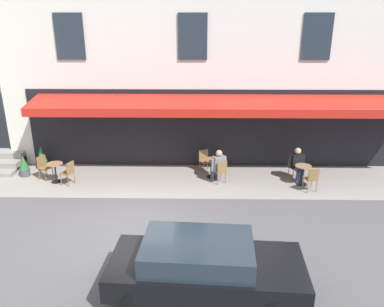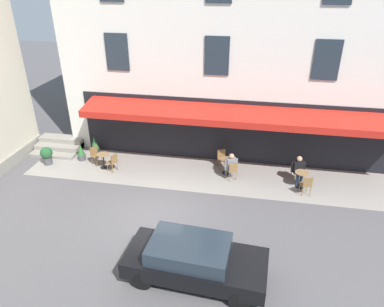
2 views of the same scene
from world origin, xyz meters
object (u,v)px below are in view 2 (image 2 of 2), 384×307
at_px(cafe_table_mid_terrace, 103,159).
at_px(potted_plant_by_steps, 95,146).
at_px(seated_patron_in_grey, 230,165).
at_px(cafe_chair_wicker_near_door, 113,161).
at_px(potted_plant_mid_terrace, 81,152).
at_px(cafe_chair_wicker_facing_street, 297,169).
at_px(parked_car_black, 194,259).
at_px(cafe_chair_wicker_back_row, 232,169).
at_px(cafe_chair_wicker_corner_left, 307,184).
at_px(cafe_chair_wicker_corner_right, 222,157).
at_px(cafe_chair_wicker_by_window, 95,154).
at_px(potted_plant_under_sign, 47,155).
at_px(cafe_table_near_entrance, 301,177).
at_px(seated_companion_in_black, 299,169).
at_px(cafe_table_streetside, 227,164).

height_order(cafe_table_mid_terrace, potted_plant_by_steps, potted_plant_by_steps).
height_order(cafe_table_mid_terrace, seated_patron_in_grey, seated_patron_in_grey).
distance_m(cafe_chair_wicker_near_door, potted_plant_mid_terrace, 2.18).
xyz_separation_m(cafe_chair_wicker_facing_street, potted_plant_mid_terrace, (10.52, -0.01, -0.13)).
distance_m(cafe_chair_wicker_facing_street, parked_car_black, 7.46).
distance_m(cafe_chair_wicker_back_row, potted_plant_mid_terrace, 7.67).
bearing_deg(cafe_chair_wicker_corner_left, parked_car_black, 53.90).
bearing_deg(parked_car_black, cafe_chair_wicker_back_row, -96.62).
bearing_deg(cafe_table_mid_terrace, cafe_chair_wicker_corner_right, -168.78).
relative_size(cafe_chair_wicker_by_window, potted_plant_by_steps, 0.91).
bearing_deg(cafe_chair_wicker_corner_left, potted_plant_mid_terrace, -6.49).
bearing_deg(cafe_chair_wicker_facing_street, cafe_table_mid_terrace, 3.46).
height_order(potted_plant_under_sign, parked_car_black, parked_car_black).
bearing_deg(cafe_table_mid_terrace, potted_plant_under_sign, 2.71).
xyz_separation_m(potted_plant_mid_terrace, parked_car_black, (-6.95, 6.56, 0.29)).
distance_m(cafe_chair_wicker_facing_street, cafe_chair_wicker_back_row, 2.93).
xyz_separation_m(cafe_chair_wicker_near_door, potted_plant_under_sign, (3.49, -0.10, -0.04)).
bearing_deg(cafe_chair_wicker_back_row, potted_plant_by_steps, -10.05).
bearing_deg(seated_patron_in_grey, cafe_chair_wicker_near_door, 4.35).
bearing_deg(cafe_chair_wicker_by_window, cafe_chair_wicker_corner_left, 174.39).
height_order(cafe_table_near_entrance, cafe_chair_wicker_corner_left, cafe_chair_wicker_corner_left).
distance_m(seated_companion_in_black, potted_plant_mid_terrace, 10.58).
distance_m(cafe_chair_wicker_by_window, potted_plant_under_sign, 2.39).
xyz_separation_m(cafe_chair_wicker_near_door, cafe_chair_wicker_corner_right, (-5.04, -1.35, 0.00)).
height_order(cafe_table_near_entrance, cafe_chair_wicker_by_window, cafe_chair_wicker_by_window).
bearing_deg(cafe_table_near_entrance, cafe_table_mid_terrace, -0.39).
bearing_deg(cafe_table_near_entrance, potted_plant_mid_terrace, -3.33).
distance_m(cafe_chair_wicker_near_door, cafe_chair_wicker_corner_right, 5.21).
bearing_deg(seated_patron_in_grey, parked_car_black, 84.51).
height_order(cafe_chair_wicker_facing_street, potted_plant_by_steps, potted_plant_by_steps).
distance_m(cafe_table_mid_terrace, potted_plant_mid_terrace, 1.55).
relative_size(cafe_table_mid_terrace, cafe_table_streetside, 1.00).
bearing_deg(cafe_table_near_entrance, cafe_chair_wicker_near_door, 1.16).
bearing_deg(cafe_table_streetside, cafe_chair_wicker_by_window, 2.19).
bearing_deg(cafe_table_mid_terrace, cafe_table_near_entrance, 179.61).
height_order(cafe_chair_wicker_corner_right, seated_companion_in_black, seated_companion_in_black).
bearing_deg(cafe_chair_wicker_facing_street, cafe_chair_wicker_corner_right, -9.29).
bearing_deg(parked_car_black, cafe_chair_wicker_by_window, -46.11).
distance_m(cafe_chair_wicker_corner_left, cafe_table_streetside, 3.70).
relative_size(cafe_table_near_entrance, potted_plant_mid_terrace, 0.87).
bearing_deg(cafe_table_streetside, potted_plant_by_steps, -5.97).
bearing_deg(potted_plant_under_sign, cafe_chair_wicker_near_door, 178.37).
distance_m(cafe_chair_wicker_near_door, potted_plant_under_sign, 3.50).
distance_m(cafe_chair_wicker_back_row, potted_plant_under_sign, 9.12).
relative_size(cafe_chair_wicker_back_row, potted_plant_under_sign, 1.00).
bearing_deg(cafe_chair_wicker_corner_left, cafe_table_near_entrance, -75.45).
bearing_deg(cafe_table_near_entrance, seated_patron_in_grey, -4.47).
xyz_separation_m(cafe_table_near_entrance, potted_plant_mid_terrace, (10.68, -0.62, -0.07)).
distance_m(cafe_table_streetside, cafe_chair_wicker_back_row, 0.63).
bearing_deg(seated_companion_in_black, parked_car_black, 60.28).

